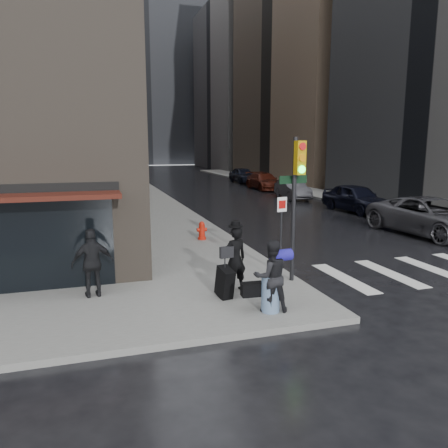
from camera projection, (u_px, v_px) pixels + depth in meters
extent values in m
plane|color=black|center=(244.00, 302.00, 10.92)|extent=(140.00, 140.00, 0.00)
cube|color=slate|center=(134.00, 190.00, 36.26)|extent=(4.00, 50.00, 0.15)
cube|color=slate|center=(282.00, 186.00, 40.20)|extent=(3.00, 50.00, 0.15)
cube|color=silver|center=(344.00, 278.00, 12.88)|extent=(0.50, 3.00, 0.01)
cube|color=silver|center=(390.00, 273.00, 13.34)|extent=(0.50, 3.00, 0.01)
cube|color=silver|center=(432.00, 269.00, 13.81)|extent=(0.50, 3.00, 0.01)
cube|color=brown|center=(14.00, 80.00, 62.99)|extent=(22.00, 20.00, 26.00)
cube|color=#907359|center=(360.00, 4.00, 47.92)|extent=(22.00, 22.00, 38.00)
cube|color=slate|center=(274.00, 90.00, 70.70)|extent=(22.00, 20.00, 25.00)
cube|color=slate|center=(135.00, 79.00, 83.02)|extent=(40.00, 12.00, 32.00)
imported|color=black|center=(235.00, 259.00, 11.21)|extent=(0.67, 0.50, 1.68)
cylinder|color=black|center=(235.00, 226.00, 11.05)|extent=(0.36, 0.36, 0.04)
cylinder|color=black|center=(235.00, 224.00, 11.04)|extent=(0.22, 0.22, 0.13)
cube|color=black|center=(227.00, 252.00, 10.99)|extent=(0.37, 0.17, 0.29)
cube|color=black|center=(225.00, 283.00, 10.72)|extent=(0.39, 0.69, 0.85)
cylinder|color=black|center=(225.00, 265.00, 10.64)|extent=(0.03, 0.03, 0.39)
imported|color=black|center=(271.00, 276.00, 9.78)|extent=(0.85, 0.68, 1.66)
cube|color=black|center=(252.00, 289.00, 9.92)|extent=(0.51, 0.30, 0.31)
cylinder|color=#211B99|center=(281.00, 255.00, 9.87)|extent=(0.52, 0.31, 0.26)
imported|color=black|center=(93.00, 263.00, 10.75)|extent=(1.05, 0.54, 1.72)
cylinder|color=black|center=(294.00, 211.00, 11.85)|extent=(0.12, 0.12, 3.93)
cube|color=gold|center=(300.00, 158.00, 11.41)|extent=(0.30, 0.22, 0.88)
cylinder|color=red|center=(303.00, 146.00, 11.27)|extent=(0.20, 0.08, 0.20)
cylinder|color=orange|center=(302.00, 158.00, 11.32)|extent=(0.20, 0.08, 0.20)
cylinder|color=#19E533|center=(302.00, 169.00, 11.37)|extent=(0.20, 0.08, 0.20)
cylinder|color=black|center=(281.00, 240.00, 11.83)|extent=(0.06, 0.06, 2.36)
cube|color=white|center=(282.00, 204.00, 11.62)|extent=(0.29, 0.07, 0.39)
cube|color=black|center=(293.00, 180.00, 11.78)|extent=(0.88, 0.17, 0.22)
cylinder|color=#B51A0B|center=(202.00, 238.00, 17.38)|extent=(0.32, 0.32, 0.10)
cylinder|color=#B51A0B|center=(202.00, 232.00, 17.33)|extent=(0.24, 0.24, 0.60)
sphere|color=#B51A0B|center=(202.00, 224.00, 17.27)|extent=(0.22, 0.22, 0.22)
cylinder|color=#B51A0B|center=(202.00, 230.00, 17.31)|extent=(0.40, 0.15, 0.14)
imported|color=#434248|center=(431.00, 217.00, 18.79)|extent=(3.16, 6.04, 1.62)
imported|color=black|center=(356.00, 198.00, 25.25)|extent=(2.25, 4.87, 1.62)
imported|color=#3E3E43|center=(293.00, 189.00, 31.29)|extent=(1.85, 4.29, 1.37)
imported|color=#3F150C|center=(264.00, 181.00, 37.70)|extent=(2.02, 4.94, 1.43)
imported|color=black|center=(243.00, 175.00, 44.06)|extent=(1.84, 4.53, 1.54)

